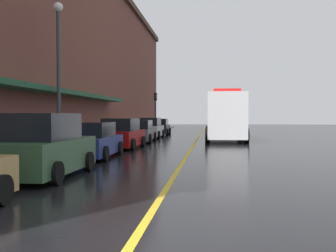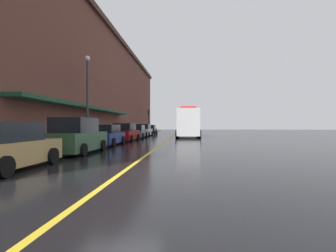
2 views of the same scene
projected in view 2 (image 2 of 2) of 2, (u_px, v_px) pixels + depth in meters
name	position (u px, v px, depth m)	size (l,w,h in m)	color
ground_plane	(171.00, 137.00, 32.43)	(112.00, 112.00, 0.00)	black
sidewalk_left	(124.00, 136.00, 32.91)	(2.40, 70.00, 0.15)	#ADA8A0
lane_center_stripe	(171.00, 137.00, 32.43)	(0.16, 70.00, 0.01)	gold
brick_building_left	(59.00, 83.00, 32.53)	(15.13, 64.00, 13.76)	brown
parked_car_0	(6.00, 148.00, 8.56)	(2.04, 4.13, 1.63)	#A5844C
parked_car_1	(76.00, 137.00, 13.67)	(2.15, 4.46, 1.91)	#2D5133
parked_car_2	(106.00, 136.00, 19.10)	(2.10, 4.51, 1.56)	navy
parked_car_3	(125.00, 133.00, 24.21)	(2.18, 4.19, 1.69)	maroon
parked_car_4	(137.00, 132.00, 29.81)	(2.12, 4.65, 1.54)	#595B60
parked_car_5	(144.00, 130.00, 35.12)	(2.10, 4.21, 1.67)	silver
parked_car_6	(150.00, 130.00, 40.25)	(2.17, 4.23, 1.56)	black
box_truck	(188.00, 123.00, 31.77)	(2.94, 8.88, 3.63)	silver
parking_meter_0	(142.00, 128.00, 40.93)	(0.14, 0.18, 1.33)	#4C4C51
parking_meter_1	(141.00, 128.00, 40.36)	(0.14, 0.18, 1.33)	#4C4C51
street_lamp_left	(87.00, 89.00, 20.35)	(0.44, 0.44, 6.94)	#33383D
traffic_light_near	(149.00, 116.00, 47.86)	(0.38, 0.36, 4.30)	#232326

